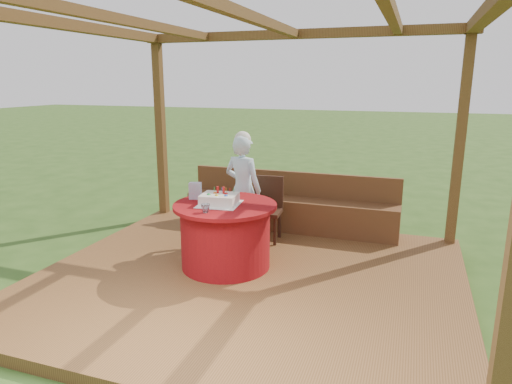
{
  "coord_description": "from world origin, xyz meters",
  "views": [
    {
      "loc": [
        1.59,
        -4.31,
        2.19
      ],
      "look_at": [
        0.0,
        0.25,
        1.0
      ],
      "focal_mm": 32.0,
      "sensor_mm": 36.0,
      "label": 1
    }
  ],
  "objects_px": {
    "birthday_cake": "(219,199)",
    "gift_bag": "(195,191)",
    "bench": "(290,211)",
    "elderly_woman": "(243,187)",
    "chair": "(267,206)",
    "table": "(226,235)",
    "drinking_glass": "(206,208)"
  },
  "relations": [
    {
      "from": "birthday_cake",
      "to": "gift_bag",
      "type": "relative_size",
      "value": 2.53
    },
    {
      "from": "bench",
      "to": "elderly_woman",
      "type": "relative_size",
      "value": 2.07
    },
    {
      "from": "bench",
      "to": "chair",
      "type": "height_order",
      "value": "chair"
    },
    {
      "from": "elderly_woman",
      "to": "chair",
      "type": "bearing_deg",
      "value": 35.22
    },
    {
      "from": "birthday_cake",
      "to": "elderly_woman",
      "type": "bearing_deg",
      "value": 93.88
    },
    {
      "from": "chair",
      "to": "elderly_woman",
      "type": "bearing_deg",
      "value": -144.78
    },
    {
      "from": "chair",
      "to": "table",
      "type": "bearing_deg",
      "value": -98.47
    },
    {
      "from": "chair",
      "to": "gift_bag",
      "type": "relative_size",
      "value": 4.38
    },
    {
      "from": "table",
      "to": "chair",
      "type": "relative_size",
      "value": 1.37
    },
    {
      "from": "bench",
      "to": "birthday_cake",
      "type": "xyz_separation_m",
      "value": [
        -0.39,
        -1.58,
        0.53
      ]
    },
    {
      "from": "table",
      "to": "gift_bag",
      "type": "height_order",
      "value": "gift_bag"
    },
    {
      "from": "elderly_woman",
      "to": "gift_bag",
      "type": "distance_m",
      "value": 0.82
    },
    {
      "from": "elderly_woman",
      "to": "gift_bag",
      "type": "height_order",
      "value": "elderly_woman"
    },
    {
      "from": "elderly_woman",
      "to": "drinking_glass",
      "type": "xyz_separation_m",
      "value": [
        0.05,
        -1.23,
        0.05
      ]
    },
    {
      "from": "chair",
      "to": "birthday_cake",
      "type": "relative_size",
      "value": 1.73
    },
    {
      "from": "drinking_glass",
      "to": "table",
      "type": "bearing_deg",
      "value": 81.1
    },
    {
      "from": "bench",
      "to": "elderly_woman",
      "type": "bearing_deg",
      "value": -122.9
    },
    {
      "from": "table",
      "to": "bench",
      "type": "bearing_deg",
      "value": 77.76
    },
    {
      "from": "bench",
      "to": "gift_bag",
      "type": "relative_size",
      "value": 15.71
    },
    {
      "from": "birthday_cake",
      "to": "gift_bag",
      "type": "distance_m",
      "value": 0.38
    },
    {
      "from": "table",
      "to": "elderly_woman",
      "type": "height_order",
      "value": "elderly_woman"
    },
    {
      "from": "gift_bag",
      "to": "drinking_glass",
      "type": "distance_m",
      "value": 0.59
    },
    {
      "from": "bench",
      "to": "chair",
      "type": "relative_size",
      "value": 3.58
    },
    {
      "from": "bench",
      "to": "drinking_glass",
      "type": "bearing_deg",
      "value": -101.6
    },
    {
      "from": "gift_bag",
      "to": "table",
      "type": "bearing_deg",
      "value": -26.04
    },
    {
      "from": "table",
      "to": "elderly_woman",
      "type": "relative_size",
      "value": 0.79
    },
    {
      "from": "bench",
      "to": "table",
      "type": "height_order",
      "value": "bench"
    },
    {
      "from": "chair",
      "to": "drinking_glass",
      "type": "distance_m",
      "value": 1.47
    },
    {
      "from": "drinking_glass",
      "to": "gift_bag",
      "type": "bearing_deg",
      "value": 126.92
    },
    {
      "from": "bench",
      "to": "birthday_cake",
      "type": "height_order",
      "value": "birthday_cake"
    },
    {
      "from": "table",
      "to": "birthday_cake",
      "type": "height_order",
      "value": "birthday_cake"
    },
    {
      "from": "birthday_cake",
      "to": "drinking_glass",
      "type": "height_order",
      "value": "birthday_cake"
    }
  ]
}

